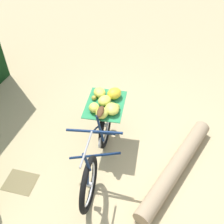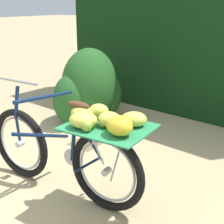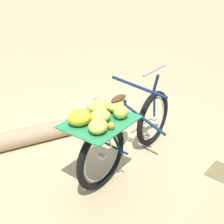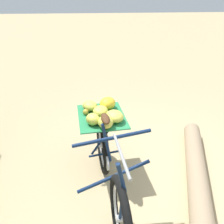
% 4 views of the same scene
% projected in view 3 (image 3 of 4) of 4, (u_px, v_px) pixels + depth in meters
% --- Properties ---
extents(ground_plane, '(60.00, 60.00, 0.00)m').
position_uv_depth(ground_plane, '(113.00, 159.00, 3.48)').
color(ground_plane, tan).
extents(bicycle, '(0.71, 1.79, 1.03)m').
position_uv_depth(bicycle, '(123.00, 129.00, 3.10)').
color(bicycle, black).
rests_on(bicycle, ground_plane).
extents(fallen_log, '(0.95, 1.90, 0.24)m').
position_uv_depth(fallen_log, '(57.00, 129.00, 3.89)').
color(fallen_log, '#9E8466').
rests_on(fallen_log, ground_plane).
extents(path_stone, '(0.17, 0.14, 0.10)m').
position_uv_depth(path_stone, '(98.00, 100.00, 4.95)').
color(path_stone, gray).
rests_on(path_stone, ground_plane).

